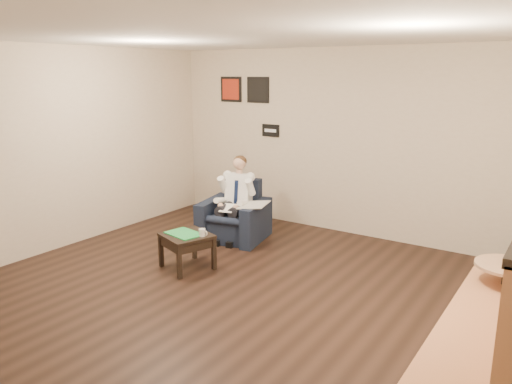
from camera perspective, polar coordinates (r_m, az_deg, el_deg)
The scene contains 17 objects.
ground at distance 5.56m, azimuth -3.59°, elevation -12.40°, with size 6.00×6.00×0.00m, color black.
wall_back at distance 7.67m, azimuth 10.03°, elevation 5.60°, with size 6.00×0.02×2.80m, color beige.
wall_left at distance 7.31m, azimuth -22.86°, elevation 4.37°, with size 0.02×6.00×2.80m, color beige.
ceiling at distance 5.02m, azimuth -4.09°, elevation 17.73°, with size 6.00×6.00×0.02m, color white.
seating_sign at distance 8.25m, azimuth 1.69°, elevation 7.04°, with size 0.32×0.02×0.20m, color black.
art_print_left at distance 8.66m, azimuth -2.86°, elevation 11.65°, with size 0.42×0.03×0.42m, color #A82914.
art_print_right at distance 8.34m, azimuth 0.24°, elevation 11.59°, with size 0.42×0.03×0.42m, color black.
armchair at distance 7.40m, azimuth -2.52°, elevation -2.18°, with size 0.88×0.88×0.86m, color black.
seated_man at distance 7.26m, azimuth -2.90°, elevation -1.20°, with size 0.56×0.84×1.17m, color white, non-canonical shape.
lap_papers at distance 7.20m, azimuth -3.21°, elevation -1.84°, with size 0.20×0.28×0.01m, color white.
newspaper at distance 7.14m, azimuth -0.23°, elevation -1.47°, with size 0.37×0.47×0.01m, color silver.
side_table at distance 6.41m, azimuth -7.87°, elevation -6.72°, with size 0.55×0.55×0.45m, color black.
green_folder at distance 6.35m, azimuth -8.22°, elevation -4.73°, with size 0.45×0.32×0.01m, color green.
coffee_mug at distance 6.23m, azimuth -6.18°, elevation -4.63°, with size 0.08×0.08×0.09m, color white.
smartphone at distance 6.37m, azimuth -6.46°, elevation -4.64°, with size 0.14×0.07×0.01m, color black.
banquette at distance 4.46m, azimuth 25.53°, elevation -10.05°, with size 0.69×2.91×1.49m, color #A96941.
cafe_table at distance 5.32m, azimuth 26.38°, elevation -10.94°, with size 0.57×0.57×0.70m, color #9F7656.
Camera 1 is at (3.06, -3.96, 2.43)m, focal length 35.00 mm.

